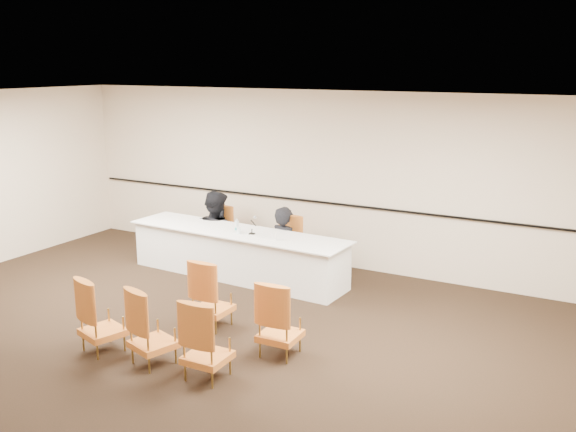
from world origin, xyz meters
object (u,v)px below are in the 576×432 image
(aud_chair_back_left, at_px, (102,314))
(aud_chair_back_right, at_px, (207,338))
(aud_chair_front_mid, at_px, (212,293))
(panel_table, at_px, (237,254))
(panelist_main_chair, at_px, (285,245))
(aud_chair_back_mid, at_px, (153,326))
(drinking_glass, at_px, (239,231))
(panelist_main, at_px, (285,254))
(microphone, at_px, (252,226))
(coffee_cup, at_px, (274,236))
(aud_chair_front_right, at_px, (280,318))
(panelist_second_chair, at_px, (216,234))
(panelist_second, at_px, (217,241))
(water_bottle, at_px, (237,226))

(aud_chair_back_left, relative_size, aud_chair_back_right, 1.00)
(aud_chair_front_mid, relative_size, aud_chair_back_right, 1.00)
(panel_table, distance_m, panelist_main_chair, 0.80)
(aud_chair_front_mid, distance_m, aud_chair_back_mid, 1.22)
(drinking_glass, relative_size, aud_chair_front_mid, 0.11)
(panelist_main, bearing_deg, aud_chair_back_mid, 113.40)
(microphone, distance_m, aud_chair_front_mid, 1.96)
(microphone, distance_m, coffee_cup, 0.50)
(microphone, relative_size, aud_chair_front_right, 0.29)
(aud_chair_back_mid, bearing_deg, panelist_second_chair, 132.01)
(panelist_second, xyz_separation_m, aud_chair_back_left, (0.94, -3.76, 0.13))
(aud_chair_back_left, bearing_deg, drinking_glass, 107.13)
(aud_chair_front_mid, bearing_deg, water_bottle, 113.95)
(water_bottle, bearing_deg, coffee_cup, -8.11)
(aud_chair_back_left, relative_size, aud_chair_back_mid, 1.00)
(panelist_main_chair, bearing_deg, coffee_cup, -69.97)
(panelist_main, relative_size, panelist_second, 0.90)
(microphone, bearing_deg, coffee_cup, -23.92)
(panelist_second, relative_size, drinking_glass, 18.31)
(panelist_second_chair, bearing_deg, aud_chair_front_right, -41.51)
(coffee_cup, relative_size, aud_chair_back_mid, 0.14)
(panel_table, xyz_separation_m, panelist_second_chair, (-0.85, 0.61, 0.09))
(aud_chair_front_mid, bearing_deg, panelist_second, 124.31)
(aud_chair_back_right, bearing_deg, panel_table, 116.39)
(coffee_cup, bearing_deg, aud_chair_front_mid, -88.88)
(panel_table, height_order, panelist_second_chair, panelist_second_chair)
(panel_table, xyz_separation_m, microphone, (0.32, -0.06, 0.53))
(panelist_main_chair, height_order, drinking_glass, panelist_main_chair)
(panel_table, distance_m, drinking_glass, 0.48)
(aud_chair_back_mid, bearing_deg, aud_chair_front_right, 54.99)
(panel_table, distance_m, panelist_second_chair, 1.05)
(aud_chair_front_mid, bearing_deg, aud_chair_front_right, -13.69)
(microphone, relative_size, drinking_glass, 2.76)
(panelist_second_chair, height_order, aud_chair_front_right, same)
(aud_chair_back_right, bearing_deg, panelist_second_chair, 122.39)
(aud_chair_front_right, bearing_deg, coffee_cup, 119.41)
(panelist_main, height_order, coffee_cup, panelist_main)
(panelist_main_chair, relative_size, coffee_cup, 7.25)
(panelist_second, height_order, aud_chair_back_right, panelist_second)
(aud_chair_back_mid, xyz_separation_m, aud_chair_back_right, (0.76, 0.01, 0.00))
(panel_table, height_order, microphone, microphone)
(panelist_second, height_order, panelist_second_chair, panelist_second)
(aud_chair_back_mid, relative_size, aud_chair_back_right, 1.00)
(panel_table, relative_size, water_bottle, 17.91)
(panel_table, distance_m, aud_chair_back_right, 3.50)
(aud_chair_front_mid, height_order, aud_chair_back_right, same)
(panelist_second_chair, height_order, drinking_glass, panelist_second_chair)
(water_bottle, relative_size, coffee_cup, 1.65)
(aud_chair_back_mid, bearing_deg, aud_chair_front_mid, 108.43)
(panel_table, distance_m, water_bottle, 0.50)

